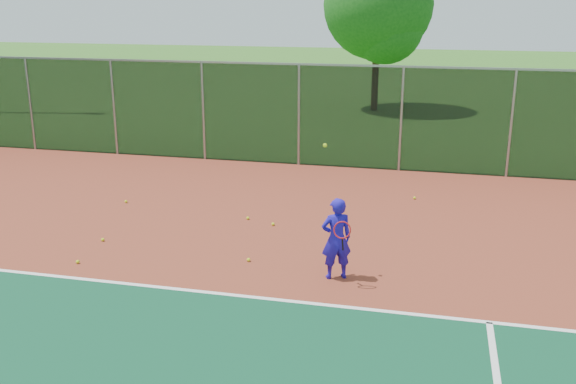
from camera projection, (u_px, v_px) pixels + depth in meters
name	position (u px, v px, depth m)	size (l,w,h in m)	color
court_apron	(352.00, 340.00, 9.45)	(30.00, 20.00, 0.02)	brown
fence_back	(401.00, 118.00, 18.32)	(30.00, 0.06, 3.03)	black
tennis_player	(336.00, 238.00, 11.34)	(0.65, 0.69, 2.44)	#1E12AB
practice_ball_0	(78.00, 262.00, 12.16)	(0.07, 0.07, 0.07)	#C7E01A
practice_ball_1	(103.00, 240.00, 13.27)	(0.07, 0.07, 0.07)	#C7E01A
practice_ball_2	(248.00, 218.00, 14.57)	(0.07, 0.07, 0.07)	#C7E01A
practice_ball_4	(249.00, 260.00, 12.25)	(0.07, 0.07, 0.07)	#C7E01A
practice_ball_6	(126.00, 201.00, 15.77)	(0.07, 0.07, 0.07)	#C7E01A
practice_ball_7	(273.00, 224.00, 14.19)	(0.07, 0.07, 0.07)	#C7E01A
practice_ball_8	(415.00, 198.00, 16.05)	(0.07, 0.07, 0.07)	#C7E01A
tree_back_left	(380.00, 10.00, 27.61)	(4.75, 4.75, 6.97)	#352513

